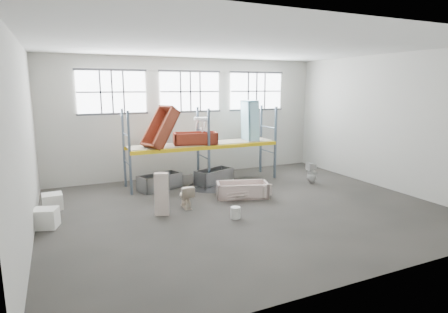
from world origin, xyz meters
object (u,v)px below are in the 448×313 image
steel_tub_right (214,176)px  carton_near (45,218)px  cistern_tall (162,194)px  steel_tub_left (160,182)px  rust_tub_flat (195,138)px  bathtub_beige (242,190)px  bucket (235,213)px  blue_tub_upright (250,121)px  toilet_white (312,173)px  toilet_beige (186,196)px

steel_tub_right → carton_near: size_ratio=2.47×
cistern_tall → steel_tub_right: cistern_tall is taller
steel_tub_left → rust_tub_flat: size_ratio=0.95×
steel_tub_left → carton_near: (-3.84, -2.44, -0.02)m
bathtub_beige → steel_tub_left: 3.21m
bathtub_beige → bucket: 2.13m
cistern_tall → blue_tub_upright: 5.83m
toilet_white → carton_near: bearing=-76.9°
cistern_tall → steel_tub_left: (0.65, 2.75, -0.35)m
toilet_white → toilet_beige: bearing=-73.9°
bathtub_beige → blue_tub_upright: blue_tub_upright is taller
toilet_white → blue_tub_upright: (-1.78, 1.95, 1.97)m
bathtub_beige → rust_tub_flat: size_ratio=1.06×
bathtub_beige → steel_tub_right: size_ratio=1.15×
bathtub_beige → steel_tub_right: steel_tub_right is taller
blue_tub_upright → bucket: (-2.77, -4.27, -2.23)m
bucket → rust_tub_flat: bearing=85.9°
rust_tub_flat → blue_tub_upright: size_ratio=0.98×
toilet_white → rust_tub_flat: bearing=-105.2°
bucket → steel_tub_right: bearing=75.9°
toilet_white → steel_tub_right: (-3.57, 1.62, -0.15)m
cistern_tall → steel_tub_left: cistern_tall is taller
toilet_beige → carton_near: size_ratio=1.18×
bucket → carton_near: (-5.06, 1.52, 0.10)m
steel_tub_right → carton_near: 6.51m
bucket → bathtub_beige: bearing=57.3°
toilet_beige → blue_tub_upright: blue_tub_upright is taller
bathtub_beige → toilet_white: bearing=26.8°
bathtub_beige → toilet_beige: bearing=-155.6°
rust_tub_flat → steel_tub_left: bearing=-172.0°
toilet_white → steel_tub_right: bearing=-106.1°
bathtub_beige → cistern_tall: (-3.02, -0.59, 0.38)m
toilet_white → bucket: bearing=-54.7°
steel_tub_left → steel_tub_right: bearing=-0.5°
steel_tub_left → steel_tub_right: steel_tub_left is taller
steel_tub_right → rust_tub_flat: 1.70m
rust_tub_flat → blue_tub_upright: 2.54m
steel_tub_left → bucket: steel_tub_left is taller
bathtub_beige → bucket: bearing=-104.6°
toilet_white → blue_tub_upright: blue_tub_upright is taller
steel_tub_left → carton_near: steel_tub_left is taller
bathtub_beige → cistern_tall: size_ratio=1.38×
toilet_beige → bucket: bearing=125.8°
cistern_tall → carton_near: size_ratio=2.07×
steel_tub_right → cistern_tall: bearing=-136.3°
toilet_beige → cistern_tall: size_ratio=0.57×
cistern_tall → rust_tub_flat: 3.86m
cistern_tall → bucket: bearing=-12.4°
toilet_beige → steel_tub_right: bearing=-126.8°
toilet_beige → steel_tub_right: (1.99, 2.38, -0.09)m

